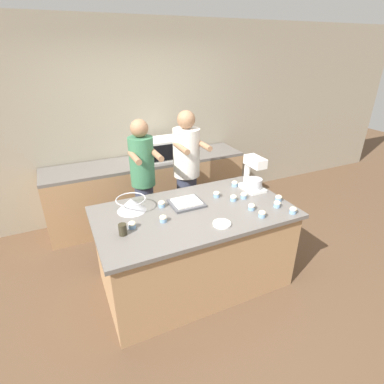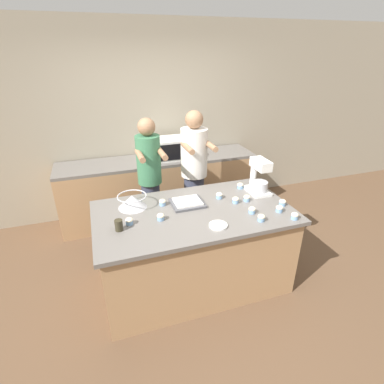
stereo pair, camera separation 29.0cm
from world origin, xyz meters
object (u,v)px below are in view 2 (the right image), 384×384
(mixing_bowl, at_px, (132,201))
(person_left, at_px, (150,182))
(person_right, at_px, (194,175))
(baking_tray, at_px, (187,203))
(stand_mixer, at_px, (259,178))
(small_plate, at_px, (218,225))
(cupcake_4, at_px, (240,186))
(cupcake_3, at_px, (161,217))
(cupcake_7, at_px, (252,210))
(drinking_glass, at_px, (119,225))
(cupcake_9, at_px, (247,198))
(microwave_oven, at_px, (171,148))
(cupcake_8, at_px, (295,216))
(cupcake_0, at_px, (219,195))
(cupcake_5, at_px, (279,209))
(cupcake_10, at_px, (129,221))
(cupcake_2, at_px, (236,200))
(cupcake_6, at_px, (282,202))
(cupcake_1, at_px, (162,202))
(cupcake_11, at_px, (261,218))

(mixing_bowl, bearing_deg, person_left, 62.76)
(person_right, distance_m, baking_tray, 0.74)
(stand_mixer, bearing_deg, small_plate, -143.49)
(baking_tray, relative_size, cupcake_4, 4.75)
(stand_mixer, distance_m, cupcake_4, 0.24)
(cupcake_3, distance_m, cupcake_7, 0.88)
(person_left, relative_size, drinking_glass, 16.07)
(mixing_bowl, height_order, baking_tray, mixing_bowl)
(cupcake_4, xyz_separation_m, cupcake_9, (-0.08, -0.30, 0.00))
(microwave_oven, bearing_deg, cupcake_8, -71.81)
(cupcake_4, xyz_separation_m, cupcake_8, (0.18, -0.77, 0.00))
(person_left, bearing_deg, cupcake_9, -43.24)
(cupcake_0, bearing_deg, stand_mixer, 0.31)
(stand_mixer, relative_size, microwave_oven, 0.69)
(baking_tray, bearing_deg, stand_mixer, 1.56)
(stand_mixer, relative_size, small_plate, 2.31)
(baking_tray, distance_m, cupcake_9, 0.62)
(small_plate, bearing_deg, cupcake_9, 37.05)
(stand_mixer, height_order, cupcake_4, stand_mixer)
(mixing_bowl, height_order, cupcake_5, mixing_bowl)
(cupcake_4, bearing_deg, stand_mixer, -47.57)
(cupcake_8, bearing_deg, cupcake_10, 164.87)
(small_plate, distance_m, cupcake_0, 0.56)
(baking_tray, bearing_deg, cupcake_3, -146.97)
(cupcake_9, bearing_deg, small_plate, -142.95)
(cupcake_8, relative_size, cupcake_10, 1.00)
(person_left, relative_size, cupcake_2, 23.90)
(cupcake_6, bearing_deg, mixing_bowl, 162.76)
(microwave_oven, height_order, cupcake_9, microwave_oven)
(microwave_oven, relative_size, cupcake_3, 8.06)
(mixing_bowl, xyz_separation_m, cupcake_7, (1.07, -0.49, -0.04))
(cupcake_1, distance_m, cupcake_7, 0.89)
(cupcake_2, bearing_deg, stand_mixer, 23.99)
(drinking_glass, height_order, cupcake_3, drinking_glass)
(stand_mixer, relative_size, drinking_glass, 3.76)
(person_left, xyz_separation_m, drinking_glass, (-0.46, -0.95, 0.05))
(cupcake_4, bearing_deg, microwave_oven, 111.41)
(person_left, bearing_deg, cupcake_11, -56.58)
(cupcake_0, bearing_deg, microwave_oven, 96.40)
(small_plate, bearing_deg, cupcake_2, 45.94)
(cupcake_2, xyz_separation_m, cupcake_3, (-0.81, -0.08, 0.00))
(cupcake_0, relative_size, cupcake_9, 1.00)
(person_right, relative_size, cupcake_5, 24.60)
(person_right, distance_m, cupcake_2, 0.83)
(cupcake_9, bearing_deg, cupcake_7, -106.53)
(cupcake_10, bearing_deg, cupcake_6, -5.02)
(baking_tray, bearing_deg, cupcake_4, 14.16)
(cupcake_1, relative_size, cupcake_8, 1.00)
(cupcake_5, distance_m, cupcake_9, 0.36)
(microwave_oven, bearing_deg, cupcake_5, -71.92)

